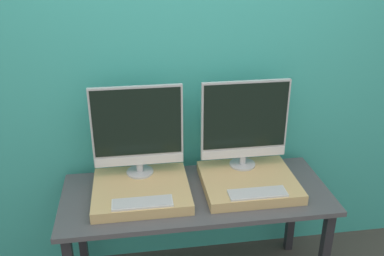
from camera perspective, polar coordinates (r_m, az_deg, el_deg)
The scene contains 8 objects.
wall_back at distance 2.63m, azimuth -0.72°, elevation 6.95°, with size 8.00×0.04×2.60m.
workbench at distance 2.57m, azimuth 0.57°, elevation -10.06°, with size 1.56×0.64×0.71m.
wooden_riser_left at distance 2.50m, azimuth -6.77°, elevation -8.28°, with size 0.55×0.49×0.06m.
monitor_left at distance 2.48m, azimuth -7.27°, elevation -0.14°, with size 0.53×0.16×0.55m.
keyboard_left at distance 2.33m, azimuth -6.63°, elevation -9.86°, with size 0.33×0.10×0.01m.
wooden_riser_right at distance 2.59m, azimuth 7.55°, elevation -7.14°, with size 0.55×0.49×0.06m.
monitor_right at distance 2.57m, azimuth 7.04°, elevation 0.72°, with size 0.53×0.16×0.55m.
keyboard_right at distance 2.42m, azimuth 8.74°, elevation -8.56°, with size 0.33×0.10×0.01m.
Camera 1 is at (-0.34, -1.78, 2.08)m, focal length 40.00 mm.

